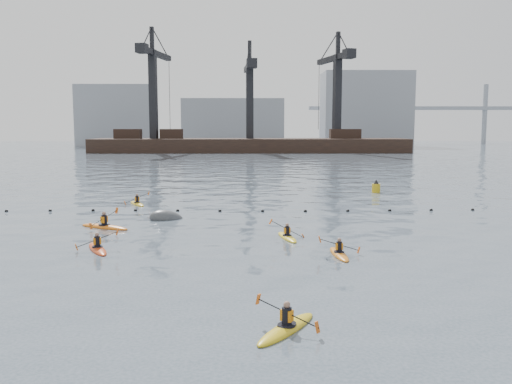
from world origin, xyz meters
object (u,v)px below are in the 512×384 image
kayaker_1 (287,327)px  kayaker_3 (287,236)px  kayaker_2 (104,226)px  mooring_buoy (167,219)px  kayaker_4 (339,253)px  kayaker_0 (97,248)px  kayaker_5 (137,203)px  nav_buoy (376,188)px

kayaker_1 → kayaker_3: bearing=119.6°
kayaker_2 → mooring_buoy: (3.19, 3.08, -0.11)m
kayaker_1 → kayaker_4: bearing=105.2°
kayaker_0 → kayaker_4: kayaker_0 is taller
kayaker_5 → kayaker_0: bearing=-113.0°
kayaker_0 → kayaker_3: bearing=-10.3°
kayaker_1 → kayaker_2: kayaker_2 is taller
kayaker_2 → nav_buoy: (19.99, 16.94, 0.30)m
kayaker_2 → kayaker_4: kayaker_2 is taller
kayaker_0 → kayaker_1: size_ratio=1.02×
kayaker_0 → nav_buoy: bearing=23.9°
kayaker_1 → kayaker_2: (-9.69, 16.21, 0.01)m
nav_buoy → mooring_buoy: bearing=-140.5°
kayaker_1 → nav_buoy: 34.72m
kayaker_1 → mooring_buoy: size_ratio=1.30×
kayaker_5 → mooring_buoy: (3.27, -6.57, -0.09)m
kayaker_3 → kayaker_5: (-10.67, 12.66, 0.00)m
kayaker_0 → nav_buoy: (18.79, 22.68, 0.31)m
kayaker_4 → kayaker_5: 20.95m
kayaker_2 → nav_buoy: 26.20m
kayaker_3 → nav_buoy: 22.06m
kayaker_0 → kayaker_2: 5.87m
kayaker_1 → kayaker_4: size_ratio=1.01×
kayaker_0 → kayaker_3: size_ratio=1.03×
nav_buoy → kayaker_3: bearing=-115.2°
kayaker_2 → kayaker_5: (-0.08, 9.65, -0.02)m
kayaker_3 → nav_buoy: (9.39, 19.95, 0.32)m
kayaker_0 → kayaker_2: kayaker_2 is taller
kayaker_1 → kayaker_5: size_ratio=1.04×
kayaker_3 → mooring_buoy: bearing=127.6°
kayaker_0 → kayaker_1: kayaker_0 is taller
kayaker_2 → kayaker_3: kayaker_3 is taller
kayaker_3 → mooring_buoy: 9.59m
kayaker_3 → mooring_buoy: size_ratio=1.28×
kayaker_5 → kayaker_4: bearing=-80.0°
mooring_buoy → nav_buoy: size_ratio=1.70×
kayaker_1 → kayaker_2: bearing=154.3°
kayaker_2 → kayaker_5: bearing=27.9°
kayaker_2 → mooring_buoy: bearing=-18.6°
kayaker_3 → mooring_buoy: kayaker_3 is taller
kayaker_1 → kayaker_5: 27.65m
kayaker_2 → kayaker_5: kayaker_2 is taller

